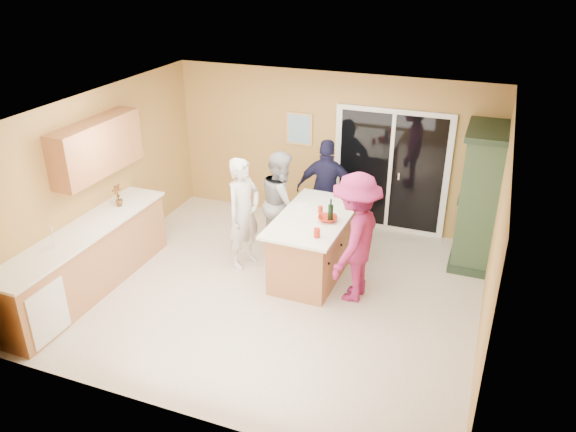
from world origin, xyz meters
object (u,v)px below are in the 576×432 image
(woman_white, at_px, (244,213))
(woman_grey, at_px, (282,202))
(woman_magenta, at_px, (355,238))
(woman_navy, at_px, (327,190))
(kitchen_island, at_px, (313,247))
(green_hutch, at_px, (479,199))

(woman_white, xyz_separation_m, woman_grey, (0.35, 0.62, -0.03))
(woman_grey, bearing_deg, woman_magenta, -143.11)
(woman_white, distance_m, woman_magenta, 1.77)
(woman_navy, bearing_deg, kitchen_island, 90.06)
(kitchen_island, distance_m, woman_magenta, 0.92)
(woman_magenta, bearing_deg, kitchen_island, -112.14)
(woman_grey, relative_size, woman_magenta, 0.91)
(kitchen_island, relative_size, woman_navy, 1.07)
(kitchen_island, bearing_deg, green_hutch, 31.83)
(green_hutch, bearing_deg, kitchen_island, -149.50)
(green_hutch, relative_size, woman_navy, 1.25)
(woman_white, distance_m, woman_navy, 1.56)
(woman_magenta, bearing_deg, woman_grey, -116.59)
(woman_white, height_order, woman_magenta, woman_magenta)
(kitchen_island, bearing_deg, woman_magenta, -26.74)
(woman_white, relative_size, woman_navy, 1.01)
(woman_white, bearing_deg, woman_grey, -11.97)
(woman_magenta, bearing_deg, green_hutch, 144.44)
(woman_white, xyz_separation_m, woman_magenta, (1.75, -0.27, 0.05))
(green_hutch, xyz_separation_m, woman_navy, (-2.32, -0.08, -0.18))
(green_hutch, xyz_separation_m, woman_grey, (-2.85, -0.75, -0.20))
(woman_navy, bearing_deg, woman_white, 47.41)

